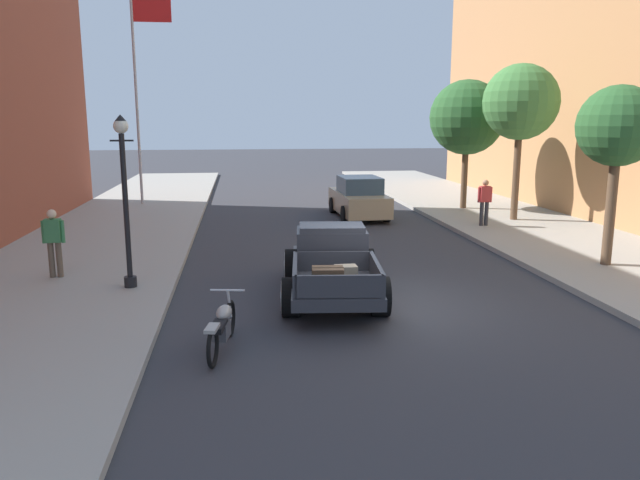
# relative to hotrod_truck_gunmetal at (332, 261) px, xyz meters

# --- Properties ---
(ground_plane) EXTENTS (140.00, 140.00, 0.00)m
(ground_plane) POSITION_rel_hotrod_truck_gunmetal_xyz_m (0.94, -0.97, -0.75)
(ground_plane) COLOR #333338
(sidewalk_left) EXTENTS (5.50, 64.00, 0.15)m
(sidewalk_left) POSITION_rel_hotrod_truck_gunmetal_xyz_m (-6.31, -0.97, -0.68)
(sidewalk_left) COLOR #9E998E
(sidewalk_left) RESTS_ON ground
(hotrod_truck_gunmetal) EXTENTS (2.49, 5.05, 1.58)m
(hotrod_truck_gunmetal) POSITION_rel_hotrod_truck_gunmetal_xyz_m (0.00, 0.00, 0.00)
(hotrod_truck_gunmetal) COLOR #333338
(hotrod_truck_gunmetal) RESTS_ON ground
(motorcycle_parked) EXTENTS (0.66, 2.10, 0.93)m
(motorcycle_parked) POSITION_rel_hotrod_truck_gunmetal_xyz_m (-2.36, -3.19, -0.31)
(motorcycle_parked) COLOR black
(motorcycle_parked) RESTS_ON ground
(car_background_tan) EXTENTS (1.96, 4.35, 1.65)m
(car_background_tan) POSITION_rel_hotrod_truck_gunmetal_xyz_m (2.72, 10.78, 0.01)
(car_background_tan) COLOR tan
(car_background_tan) RESTS_ON ground
(pedestrian_sidewalk_left) EXTENTS (0.53, 0.22, 1.65)m
(pedestrian_sidewalk_left) POSITION_rel_hotrod_truck_gunmetal_xyz_m (-6.46, 1.77, 0.33)
(pedestrian_sidewalk_left) COLOR brown
(pedestrian_sidewalk_left) RESTS_ON sidewalk_left
(pedestrian_sidewalk_right) EXTENTS (0.53, 0.22, 1.65)m
(pedestrian_sidewalk_right) POSITION_rel_hotrod_truck_gunmetal_xyz_m (6.63, 7.40, 0.33)
(pedestrian_sidewalk_right) COLOR #333338
(pedestrian_sidewalk_right) RESTS_ON sidewalk_right
(street_lamp_near) EXTENTS (0.50, 0.32, 3.85)m
(street_lamp_near) POSITION_rel_hotrod_truck_gunmetal_xyz_m (-4.53, 0.63, 1.63)
(street_lamp_near) COLOR black
(street_lamp_near) RESTS_ON sidewalk_left
(flagpole) EXTENTS (1.74, 0.16, 9.16)m
(flagpole) POSITION_rel_hotrod_truck_gunmetal_xyz_m (-6.20, 14.95, 5.02)
(flagpole) COLOR #B2B2B7
(flagpole) RESTS_ON sidewalk_left
(street_tree_nearest) EXTENTS (2.04, 2.04, 4.61)m
(street_tree_nearest) POSITION_rel_hotrod_truck_gunmetal_xyz_m (7.48, 1.27, 2.93)
(street_tree_nearest) COLOR brown
(street_tree_nearest) RESTS_ON sidewalk_right
(street_tree_second) EXTENTS (2.78, 2.78, 5.76)m
(street_tree_second) POSITION_rel_hotrod_truck_gunmetal_xyz_m (8.31, 8.57, 3.74)
(street_tree_second) COLOR brown
(street_tree_second) RESTS_ON sidewalk_right
(street_tree_third) EXTENTS (3.12, 3.12, 5.39)m
(street_tree_third) POSITION_rel_hotrod_truck_gunmetal_xyz_m (7.49, 11.76, 3.21)
(street_tree_third) COLOR brown
(street_tree_third) RESTS_ON sidewalk_right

